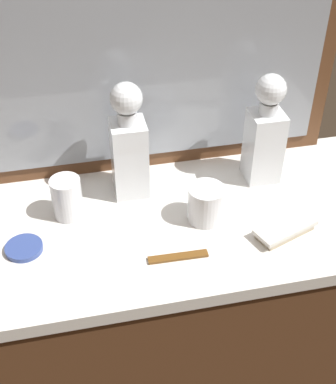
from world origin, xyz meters
name	(u,v)px	position (x,y,z in m)	size (l,w,h in m)	color
dresser	(168,330)	(0.00, 0.00, 0.42)	(1.10, 0.49, 0.84)	brown
dresser_mirror	(146,16)	(0.00, 0.23, 1.24)	(0.94, 0.03, 0.79)	brown
crystal_decanter_far_right	(129,151)	(-0.07, 0.12, 0.96)	(0.08, 0.08, 0.29)	white
crystal_decanter_center	(264,138)	(0.27, 0.11, 0.96)	(0.08, 0.08, 0.28)	white
crystal_tumbler_far_right	(67,199)	(-0.22, 0.06, 0.89)	(0.07, 0.07, 0.10)	white
crystal_tumbler_left	(206,205)	(0.09, -0.02, 0.88)	(0.08, 0.08, 0.09)	white
silver_brush_front	(285,229)	(0.25, -0.10, 0.86)	(0.16, 0.11, 0.02)	#B7A88C
porcelain_dish	(24,248)	(-0.33, -0.04, 0.85)	(0.08, 0.08, 0.01)	#33478C
tortoiseshell_comb	(178,257)	(-0.01, -0.13, 0.85)	(0.13, 0.02, 0.01)	brown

